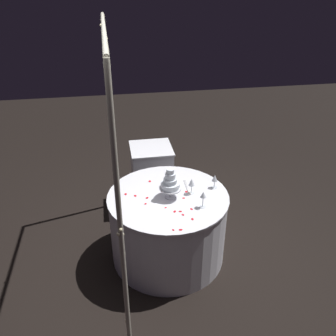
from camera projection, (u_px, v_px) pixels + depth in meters
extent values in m
plane|color=black|center=(168.00, 254.00, 3.91)|extent=(12.00, 12.00, 0.00)
cylinder|color=#B7B29E|center=(121.00, 240.00, 2.33)|extent=(0.04, 0.04, 2.37)
cylinder|color=#B7B29E|center=(111.00, 122.00, 4.19)|extent=(0.04, 0.04, 2.37)
cylinder|color=#B7B29E|center=(104.00, 28.00, 2.69)|extent=(2.16, 0.04, 0.04)
sphere|color=#F9EAB2|center=(127.00, 321.00, 2.73)|extent=(0.02, 0.02, 0.02)
sphere|color=#F9EAB2|center=(104.00, 29.00, 3.67)|extent=(0.02, 0.02, 0.02)
sphere|color=#F9EAB2|center=(107.00, 49.00, 1.95)|extent=(0.02, 0.02, 0.02)
sphere|color=#F9EAB2|center=(119.00, 214.00, 2.25)|extent=(0.02, 0.02, 0.02)
sphere|color=#F9EAB2|center=(117.00, 189.00, 4.67)|extent=(0.02, 0.02, 0.02)
sphere|color=#F9EAB2|center=(106.00, 39.00, 2.25)|extent=(0.02, 0.02, 0.02)
sphere|color=#F9EAB2|center=(114.00, 173.00, 2.09)|extent=(0.02, 0.02, 0.02)
sphere|color=#F9EAB2|center=(105.00, 64.00, 3.85)|extent=(0.02, 0.02, 0.02)
sphere|color=#F9EAB2|center=(103.00, 31.00, 2.55)|extent=(0.02, 0.02, 0.02)
sphere|color=#F9EAB2|center=(121.00, 230.00, 2.26)|extent=(0.02, 0.02, 0.02)
sphere|color=#F9EAB2|center=(105.00, 31.00, 3.69)|extent=(0.02, 0.02, 0.02)
sphere|color=#F9EAB2|center=(101.00, 25.00, 2.83)|extent=(0.02, 0.02, 0.02)
sphere|color=#F9EAB2|center=(118.00, 234.00, 2.28)|extent=(0.02, 0.02, 0.02)
sphere|color=#F9EAB2|center=(114.00, 150.00, 4.37)|extent=(0.02, 0.02, 0.02)
sphere|color=#F9EAB2|center=(102.00, 20.00, 3.12)|extent=(0.02, 0.02, 0.02)
sphere|color=#F9EAB2|center=(124.00, 253.00, 2.41)|extent=(0.02, 0.02, 0.02)
sphere|color=#F9EAB2|center=(114.00, 146.00, 4.34)|extent=(0.02, 0.02, 0.02)
sphere|color=#F9EAB2|center=(103.00, 16.00, 3.43)|extent=(0.02, 0.02, 0.02)
sphere|color=#F9EAB2|center=(123.00, 234.00, 2.32)|extent=(0.02, 0.02, 0.02)
sphere|color=#F9EAB2|center=(104.00, 54.00, 3.82)|extent=(0.02, 0.02, 0.02)
cylinder|color=white|center=(168.00, 227.00, 3.73)|extent=(1.20, 1.20, 0.76)
cylinder|color=white|center=(168.00, 196.00, 3.54)|extent=(1.23, 1.23, 0.02)
cube|color=white|center=(152.00, 176.00, 4.63)|extent=(0.50, 0.50, 0.79)
cube|color=white|center=(151.00, 148.00, 4.43)|extent=(0.52, 0.52, 0.02)
cylinder|color=silver|center=(170.00, 197.00, 3.51)|extent=(0.11, 0.11, 0.01)
cylinder|color=silver|center=(170.00, 192.00, 3.48)|extent=(0.02, 0.02, 0.09)
cylinder|color=silver|center=(170.00, 188.00, 3.46)|extent=(0.22, 0.22, 0.01)
cylinder|color=white|center=(170.00, 185.00, 3.44)|extent=(0.18, 0.18, 0.06)
cylinder|color=white|center=(170.00, 181.00, 3.42)|extent=(0.13, 0.13, 0.05)
cylinder|color=white|center=(170.00, 176.00, 3.39)|extent=(0.10, 0.10, 0.06)
cylinder|color=white|center=(170.00, 171.00, 3.37)|extent=(0.08, 0.08, 0.05)
cylinder|color=silver|center=(191.00, 193.00, 3.57)|extent=(0.06, 0.06, 0.00)
cylinder|color=silver|center=(191.00, 189.00, 3.54)|extent=(0.01, 0.01, 0.09)
cone|color=silver|center=(192.00, 182.00, 3.50)|extent=(0.06, 0.06, 0.07)
cylinder|color=silver|center=(214.00, 187.00, 3.66)|extent=(0.06, 0.06, 0.00)
cylinder|color=silver|center=(214.00, 184.00, 3.64)|extent=(0.01, 0.01, 0.08)
cone|color=silver|center=(215.00, 178.00, 3.61)|extent=(0.06, 0.06, 0.07)
cylinder|color=silver|center=(203.00, 207.00, 3.36)|extent=(0.06, 0.06, 0.00)
cylinder|color=silver|center=(203.00, 202.00, 3.33)|extent=(0.01, 0.01, 0.11)
cone|color=silver|center=(203.00, 195.00, 3.29)|extent=(0.06, 0.06, 0.06)
cube|color=silver|center=(187.00, 185.00, 3.69)|extent=(0.22, 0.03, 0.01)
cube|color=white|center=(189.00, 192.00, 3.57)|extent=(0.09, 0.02, 0.01)
ellipsoid|color=red|center=(186.00, 192.00, 3.59)|extent=(0.04, 0.03, 0.00)
ellipsoid|color=red|center=(183.00, 215.00, 3.25)|extent=(0.04, 0.03, 0.00)
ellipsoid|color=red|center=(181.00, 230.00, 3.06)|extent=(0.03, 0.04, 0.00)
ellipsoid|color=red|center=(150.00, 181.00, 3.77)|extent=(0.04, 0.03, 0.00)
ellipsoid|color=red|center=(166.00, 208.00, 3.35)|extent=(0.03, 0.03, 0.00)
ellipsoid|color=red|center=(165.00, 189.00, 3.63)|extent=(0.03, 0.03, 0.00)
ellipsoid|color=red|center=(175.00, 211.00, 3.29)|extent=(0.04, 0.04, 0.00)
ellipsoid|color=red|center=(192.00, 219.00, 3.19)|extent=(0.03, 0.02, 0.00)
ellipsoid|color=red|center=(173.00, 230.00, 3.06)|extent=(0.03, 0.03, 0.00)
ellipsoid|color=red|center=(126.00, 194.00, 3.55)|extent=(0.04, 0.03, 0.00)
ellipsoid|color=red|center=(135.00, 196.00, 3.52)|extent=(0.04, 0.03, 0.00)
ellipsoid|color=red|center=(203.00, 196.00, 3.52)|extent=(0.03, 0.03, 0.00)
ellipsoid|color=red|center=(180.00, 211.00, 3.29)|extent=(0.03, 0.04, 0.00)
ellipsoid|color=red|center=(184.00, 198.00, 3.49)|extent=(0.02, 0.03, 0.00)
ellipsoid|color=red|center=(192.00, 209.00, 3.33)|extent=(0.04, 0.04, 0.00)
ellipsoid|color=red|center=(147.00, 198.00, 3.49)|extent=(0.04, 0.04, 0.00)
ellipsoid|color=red|center=(146.00, 204.00, 3.40)|extent=(0.03, 0.03, 0.00)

